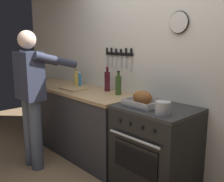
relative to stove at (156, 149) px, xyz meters
The scene contains 11 objects.
wall_back 0.95m from the stove, 121.31° to the left, with size 6.00×0.13×2.60m.
counter_block 1.42m from the stove, behind, with size 2.03×0.65×0.90m.
stove is the anchor object (origin of this frame).
person_cook 1.58m from the stove, 153.46° to the right, with size 0.51×0.63×1.66m.
roasting_pan 0.54m from the stove, 145.21° to the right, with size 0.35×0.26×0.16m.
saucepan 0.57m from the stove, 42.08° to the right, with size 0.14×0.14×0.12m.
cutting_board 1.42m from the stove, behind, with size 0.36×0.24×0.02m, color tan.
bottle_olive_oil 0.89m from the stove, 169.90° to the left, with size 0.07×0.07×0.29m.
bottle_wine_red 1.12m from the stove, 169.32° to the left, with size 0.07×0.07×0.32m.
bottle_dish_soap 1.64m from the stove, behind, with size 0.07×0.07×0.20m.
bottle_cooking_oil 1.58m from the stove, behind, with size 0.06×0.06×0.25m.
Camera 1 is at (1.71, -1.00, 1.55)m, focal length 40.97 mm.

